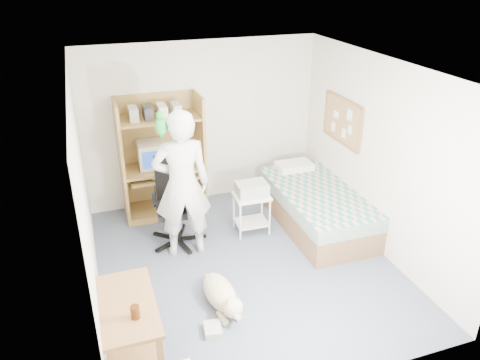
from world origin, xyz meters
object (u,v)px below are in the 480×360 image
Objects in this scene: computer_hutch at (162,162)px; person at (182,185)px; bed at (316,207)px; printer_cart at (252,207)px; side_desk at (130,326)px; dog at (222,295)px; office_chair at (176,213)px.

person reaches higher than computer_hutch.
bed is 3.47× the size of printer_cart.
bed is at bearing -29.29° from computer_hutch.
dog is (1.04, 0.54, -0.33)m from side_desk.
office_chair is at bearing -76.52° from person.
bed is 1.03× the size of person.
person reaches higher than side_desk.
person is 1.46m from dog.
bed is 2.07× the size of dog.
computer_hutch is 1.52× the size of office_chair.
computer_hutch is at bearing 150.71° from bed.
person is 3.38× the size of printer_cart.
computer_hutch is 3.09× the size of printer_cart.
bed is at bearing 30.02° from dog.
side_desk is 0.51× the size of person.
side_desk is at bearing -106.14° from computer_hutch.
office_chair is (0.00, -0.88, -0.40)m from computer_hutch.
computer_hutch is 1.21m from person.
printer_cart is at bearing 172.72° from bed.
side_desk reaches higher than dog.
side_desk is 2.23m from office_chair.
dog is at bearing -144.82° from bed.
side_desk reaches higher than printer_cart.
person is at bearing 91.52° from dog.
printer_cart is at bearing -163.36° from person.
computer_hutch is 2.50m from dog.
side_desk is 2.72m from printer_cart.
office_chair is (0.85, 2.06, -0.07)m from side_desk.
bed is 2.22m from dog.
person reaches higher than printer_cart.
dog is 1.66m from printer_cart.
bed is 2.02× the size of side_desk.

